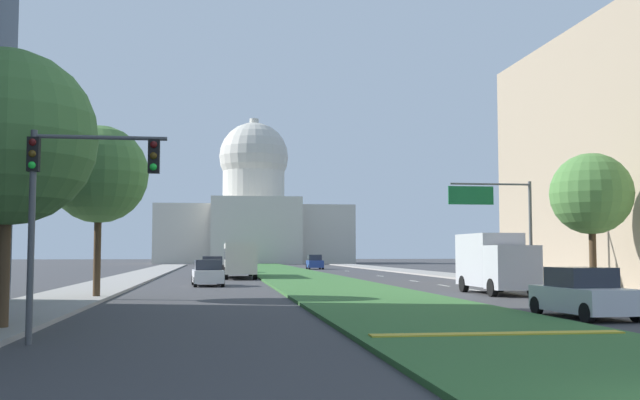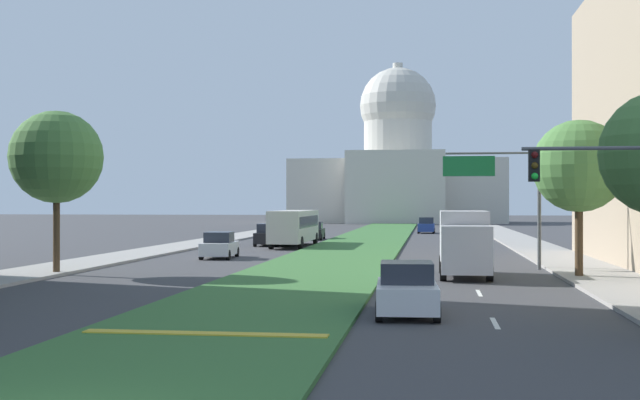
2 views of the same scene
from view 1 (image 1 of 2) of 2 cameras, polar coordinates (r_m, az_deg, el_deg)
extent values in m
plane|color=#3D3D3F|center=(77.15, -2.72, -5.68)|extent=(301.26, 301.26, 0.00)
cube|color=#386B33|center=(70.34, -2.20, -5.79)|extent=(7.34, 123.24, 0.14)
cube|color=gold|center=(19.40, 13.64, -10.03)|extent=(6.60, 0.50, 0.04)
cube|color=silver|center=(33.77, 18.43, -7.60)|extent=(0.16, 2.40, 0.01)
cube|color=silver|center=(44.44, 11.74, -6.82)|extent=(0.16, 2.40, 0.01)
cube|color=silver|center=(49.70, 9.57, -6.54)|extent=(0.16, 2.40, 0.01)
cube|color=silver|center=(56.87, 7.29, -6.24)|extent=(0.16, 2.40, 0.01)
cube|color=silver|center=(68.32, 4.67, -5.89)|extent=(0.16, 2.40, 0.01)
cube|color=silver|center=(85.46, 2.10, -5.52)|extent=(0.16, 2.40, 0.01)
cube|color=#9E9991|center=(63.52, -14.33, -5.85)|extent=(4.00, 123.24, 0.15)
cube|color=#9E9991|center=(66.57, 10.57, -5.82)|extent=(4.00, 123.24, 0.15)
cube|color=beige|center=(145.47, -5.18, -2.70)|extent=(37.56, 18.00, 11.15)
cube|color=beige|center=(134.51, -4.95, -2.36)|extent=(16.53, 4.00, 12.27)
cylinder|color=beige|center=(145.99, -5.16, 0.96)|extent=(12.18, 12.18, 7.48)
sphere|color=beige|center=(146.65, -5.14, 3.34)|extent=(13.64, 13.64, 13.64)
cylinder|color=beige|center=(147.56, -5.13, 5.71)|extent=(1.80, 1.80, 3.00)
cylinder|color=#515456|center=(19.16, -21.46, -2.63)|extent=(0.16, 0.16, 5.20)
cube|color=black|center=(19.31, -21.31, 3.31)|extent=(0.28, 0.24, 0.84)
sphere|color=#510F0F|center=(19.21, -21.38, 4.20)|extent=(0.18, 0.18, 0.18)
sphere|color=#4C380F|center=(19.17, -21.40, 3.37)|extent=(0.18, 0.18, 0.18)
sphere|color=#1ED838|center=(19.14, -21.42, 2.54)|extent=(0.18, 0.18, 0.18)
cylinder|color=#515456|center=(19.06, -16.57, 4.66)|extent=(3.20, 0.10, 0.10)
cube|color=black|center=(18.85, -12.74, 3.31)|extent=(0.28, 0.24, 0.84)
sphere|color=#510F0F|center=(18.75, -12.76, 4.21)|extent=(0.18, 0.18, 0.18)
sphere|color=#4C380F|center=(18.71, -12.78, 3.36)|extent=(0.18, 0.18, 0.18)
sphere|color=#1ED838|center=(18.68, -12.79, 2.51)|extent=(0.18, 0.18, 0.18)
cylinder|color=#515456|center=(46.28, 16.01, -2.61)|extent=(0.20, 0.20, 6.50)
cylinder|color=#515456|center=(45.50, 13.06, 1.21)|extent=(4.99, 0.12, 0.12)
cube|color=#146033|center=(44.96, 11.61, 0.35)|extent=(2.80, 0.08, 1.10)
cylinder|color=#4C3823|center=(22.25, -23.32, -4.19)|extent=(0.36, 0.36, 4.07)
sphere|color=#4C7F3D|center=(22.48, -23.08, 4.51)|extent=(4.98, 4.98, 4.98)
cylinder|color=#4C3823|center=(36.25, -16.87, -3.72)|extent=(0.34, 0.34, 4.62)
sphere|color=#4C7F3D|center=(36.44, -16.75, 1.93)|extent=(4.64, 4.64, 4.64)
cylinder|color=#4C3823|center=(42.13, 20.38, -3.99)|extent=(0.38, 0.38, 4.15)
sphere|color=#4C7F3D|center=(42.24, 20.27, 0.46)|extent=(4.39, 4.39, 4.39)
cube|color=silver|center=(26.46, 19.76, -7.26)|extent=(2.10, 4.28, 0.81)
cube|color=#282D38|center=(26.57, 19.54, -5.65)|extent=(1.77, 2.09, 0.67)
cylinder|color=black|center=(25.56, 23.36, -7.98)|extent=(0.25, 0.65, 0.64)
cylinder|color=black|center=(24.63, 19.97, -8.23)|extent=(0.25, 0.65, 0.64)
cylinder|color=black|center=(28.34, 19.60, -7.66)|extent=(0.25, 0.65, 0.64)
cylinder|color=black|center=(27.50, 16.44, -7.84)|extent=(0.25, 0.65, 0.64)
cube|color=silver|center=(48.79, -8.70, -5.86)|extent=(2.16, 4.30, 0.82)
cube|color=#282D38|center=(48.61, -8.68, -4.99)|extent=(1.78, 2.11, 0.67)
cylinder|color=black|center=(50.40, -9.78, -6.14)|extent=(0.26, 0.65, 0.64)
cylinder|color=black|center=(50.49, -7.83, -6.16)|extent=(0.26, 0.65, 0.64)
cylinder|color=black|center=(47.12, -9.64, -6.29)|extent=(0.26, 0.65, 0.64)
cylinder|color=black|center=(47.22, -7.54, -6.31)|extent=(0.26, 0.65, 0.64)
cube|color=black|center=(64.25, -8.36, -5.38)|extent=(2.00, 4.34, 0.89)
cube|color=#282D38|center=(64.06, -8.35, -4.66)|extent=(1.71, 2.10, 0.73)
cylinder|color=black|center=(65.93, -9.15, -5.64)|extent=(0.24, 0.65, 0.64)
cylinder|color=black|center=(65.97, -7.65, -5.65)|extent=(0.24, 0.65, 0.64)
cylinder|color=black|center=(62.55, -9.13, -5.73)|extent=(0.24, 0.65, 0.64)
cylinder|color=black|center=(62.59, -7.54, -5.74)|extent=(0.24, 0.65, 0.64)
cube|color=black|center=(76.00, -6.68, -5.21)|extent=(2.02, 4.76, 0.83)
cube|color=#282D38|center=(75.80, -6.67, -4.64)|extent=(1.67, 2.32, 0.68)
cylinder|color=black|center=(77.83, -7.38, -5.41)|extent=(0.25, 0.65, 0.64)
cylinder|color=black|center=(77.95, -6.19, -5.41)|extent=(0.25, 0.65, 0.64)
cylinder|color=black|center=(74.07, -7.20, -5.48)|extent=(0.25, 0.65, 0.64)
cylinder|color=black|center=(74.20, -5.95, -5.49)|extent=(0.25, 0.65, 0.64)
cube|color=navy|center=(94.75, -0.41, -4.98)|extent=(1.98, 4.24, 0.90)
cube|color=#282D38|center=(94.91, -0.42, -4.48)|extent=(1.70, 2.05, 0.74)
cylinder|color=black|center=(93.22, 0.23, -5.21)|extent=(0.24, 0.65, 0.64)
cylinder|color=black|center=(93.04, -0.83, -5.21)|extent=(0.24, 0.65, 0.64)
cylinder|color=black|center=(96.49, 0.00, -5.17)|extent=(0.24, 0.65, 0.64)
cylinder|color=black|center=(96.31, -1.02, -5.17)|extent=(0.24, 0.65, 0.64)
cube|color=#BCBCC1|center=(38.05, 14.68, -5.07)|extent=(2.30, 2.00, 2.20)
cube|color=#B2B2B7|center=(41.02, 12.95, -4.53)|extent=(2.30, 4.40, 2.80)
cylinder|color=black|center=(38.50, 16.16, -6.52)|extent=(0.30, 0.90, 0.90)
cylinder|color=black|center=(37.70, 13.23, -6.63)|extent=(0.30, 0.90, 0.90)
cylinder|color=black|center=(42.46, 13.78, -6.31)|extent=(0.30, 0.90, 0.90)
cylinder|color=black|center=(41.73, 11.08, -6.40)|extent=(0.30, 0.90, 0.90)
cube|color=beige|center=(63.26, -6.27, -4.49)|extent=(2.50, 11.00, 2.50)
cube|color=#232833|center=(63.26, -6.26, -4.17)|extent=(2.52, 10.12, 0.90)
cylinder|color=black|center=(67.56, -7.36, -5.47)|extent=(0.32, 1.00, 1.00)
cylinder|color=black|center=(67.62, -5.41, -5.48)|extent=(0.32, 1.00, 1.00)
cylinder|color=black|center=(59.36, -7.28, -5.67)|extent=(0.32, 1.00, 1.00)
cylinder|color=black|center=(59.43, -5.05, -5.68)|extent=(0.32, 1.00, 1.00)
camera|label=2|loc=(13.48, 95.51, 6.43)|focal=46.24mm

